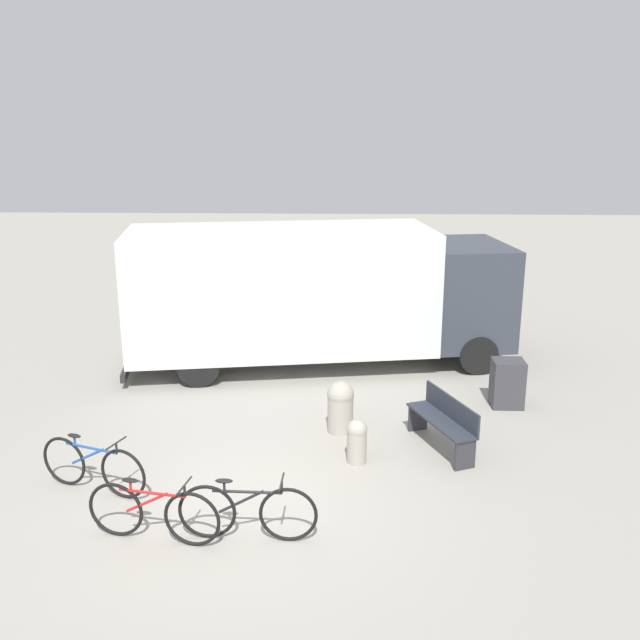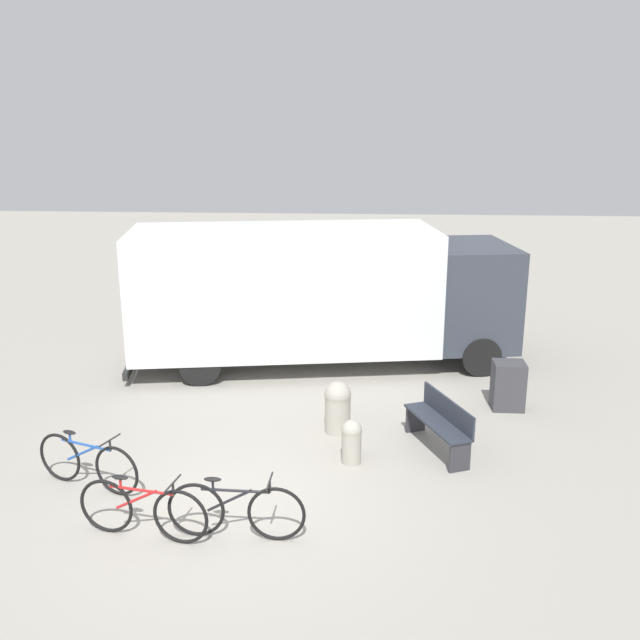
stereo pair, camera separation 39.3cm
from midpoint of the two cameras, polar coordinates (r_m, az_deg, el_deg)
ground_plane at (r=10.04m, az=-7.70°, el=-14.68°), size 60.00×60.00×0.00m
delivery_truck at (r=14.88m, az=-1.19°, el=2.38°), size 8.23×3.61×2.88m
park_bench at (r=11.48m, az=8.95°, el=-7.92°), size 0.97×1.61×0.85m
bicycle_near at (r=10.71m, az=-18.74°, el=-11.00°), size 1.66×0.68×0.83m
bicycle_middle at (r=9.37m, az=-14.42°, el=-14.71°), size 1.73×0.48×0.83m
bicycle_far at (r=9.18m, az=-7.11°, el=-14.97°), size 1.75×0.44×0.83m
bollard_near_bench at (r=10.95m, az=1.93°, el=-9.54°), size 0.31×0.31×0.69m
bollard_far_bench at (r=11.91m, az=0.70°, el=-6.82°), size 0.45×0.45×0.89m
utility_box at (r=13.33m, az=13.94°, el=-4.94°), size 0.56×0.49×0.87m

